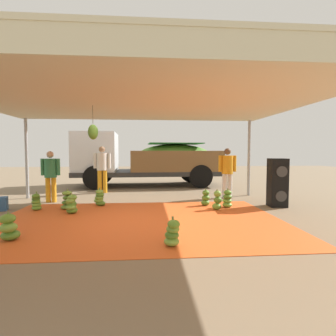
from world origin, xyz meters
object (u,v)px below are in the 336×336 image
banana_bunch_3 (9,228)px  worker_1 (51,173)px  banana_bunch_4 (206,198)px  banana_bunch_7 (217,201)px  banana_bunch_1 (100,198)px  cargo_truck_main (144,159)px  banana_bunch_0 (36,202)px  banana_bunch_2 (227,199)px  banana_bunch_8 (67,201)px  banana_bunch_6 (72,205)px  worker_0 (102,166)px  speaker_stack (277,183)px  banana_bunch_5 (172,233)px  worker_2 (227,169)px

banana_bunch_3 → worker_1: size_ratio=0.32×
banana_bunch_4 → banana_bunch_7: 0.59m
banana_bunch_1 → cargo_truck_main: (1.23, 4.62, 1.02)m
banana_bunch_0 → banana_bunch_2: size_ratio=0.94×
banana_bunch_0 → banana_bunch_8: banana_bunch_8 is taller
banana_bunch_6 → banana_bunch_4: bearing=11.4°
banana_bunch_0 → worker_0: 3.34m
banana_bunch_0 → speaker_stack: (6.61, -0.01, 0.47)m
banana_bunch_2 → banana_bunch_8: (-4.37, 0.09, 0.01)m
worker_1 → banana_bunch_8: bearing=-54.3°
banana_bunch_8 → worker_1: 1.55m
speaker_stack → banana_bunch_5: bearing=-137.9°
cargo_truck_main → speaker_stack: bearing=-53.2°
banana_bunch_3 → speaker_stack: size_ratio=0.37×
banana_bunch_5 → banana_bunch_0: bearing=138.3°
banana_bunch_0 → banana_bunch_4: (4.61, 0.25, -0.00)m
banana_bunch_0 → banana_bunch_8: bearing=3.5°
worker_2 → banana_bunch_3: bearing=-141.9°
banana_bunch_4 → cargo_truck_main: 5.27m
banana_bunch_8 → worker_2: bearing=17.0°
banana_bunch_0 → speaker_stack: size_ratio=0.36×
banana_bunch_1 → banana_bunch_7: banana_bunch_7 is taller
banana_bunch_3 → banana_bunch_2: bearing=27.8°
banana_bunch_1 → speaker_stack: bearing=-5.4°
banana_bunch_1 → banana_bunch_3: bearing=-109.4°
banana_bunch_0 → worker_2: bearing=15.2°
banana_bunch_1 → banana_bunch_4: 3.05m
banana_bunch_5 → banana_bunch_8: banana_bunch_8 is taller
worker_2 → speaker_stack: bearing=-57.3°
banana_bunch_7 → banana_bunch_4: bearing=108.7°
banana_bunch_2 → banana_bunch_6: bearing=-174.0°
banana_bunch_1 → banana_bunch_5: (1.76, -3.43, -0.01)m
banana_bunch_0 → banana_bunch_5: banana_bunch_0 is taller
banana_bunch_8 → worker_1: worker_1 is taller
banana_bunch_6 → worker_0: bearing=86.7°
banana_bunch_0 → cargo_truck_main: bearing=61.1°
banana_bunch_7 → banana_bunch_8: (-4.01, 0.36, -0.01)m
banana_bunch_3 → banana_bunch_8: size_ratio=0.90×
banana_bunch_3 → banana_bunch_7: bearing=26.9°
banana_bunch_2 → worker_0: 5.02m
banana_bunch_4 → worker_0: (-3.36, 2.75, 0.81)m
banana_bunch_1 → worker_1: 1.88m
speaker_stack → banana_bunch_2: bearing=-178.6°
banana_bunch_6 → worker_2: bearing=23.5°
banana_bunch_1 → banana_bunch_3: (-1.04, -2.95, 0.00)m
banana_bunch_2 → banana_bunch_8: 4.37m
banana_bunch_6 → banana_bunch_8: bearing=115.7°
worker_1 → banana_bunch_4: bearing=-11.4°
banana_bunch_0 → banana_bunch_3: (0.53, -2.48, 0.01)m
banana_bunch_8 → cargo_truck_main: 5.52m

